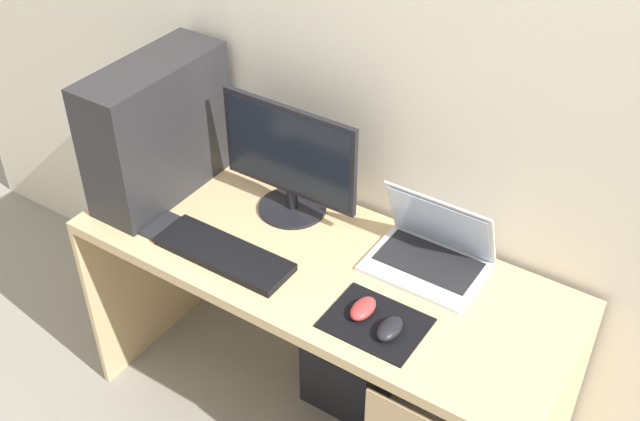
{
  "coord_description": "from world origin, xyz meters",
  "views": [
    {
      "loc": [
        0.94,
        -1.42,
        2.22
      ],
      "look_at": [
        0.0,
        0.0,
        0.91
      ],
      "focal_mm": 43.87,
      "sensor_mm": 36.0,
      "label": 1
    }
  ],
  "objects_px": {
    "mouse_left": "(363,309)",
    "pc_tower": "(158,129)",
    "keyboard": "(224,254)",
    "subwoofer": "(352,366)",
    "laptop": "(431,251)",
    "monitor": "(290,162)",
    "mouse_right": "(390,329)",
    "cell_phone": "(162,226)"
  },
  "relations": [
    {
      "from": "mouse_left",
      "to": "pc_tower",
      "type": "bearing_deg",
      "value": 169.98
    },
    {
      "from": "pc_tower",
      "to": "keyboard",
      "type": "xyz_separation_m",
      "value": [
        0.38,
        -0.17,
        -0.21
      ]
    },
    {
      "from": "mouse_left",
      "to": "subwoofer",
      "type": "xyz_separation_m",
      "value": [
        -0.19,
        0.29,
        -0.62
      ]
    },
    {
      "from": "mouse_left",
      "to": "laptop",
      "type": "bearing_deg",
      "value": 79.36
    },
    {
      "from": "mouse_left",
      "to": "subwoofer",
      "type": "relative_size",
      "value": 0.36
    },
    {
      "from": "monitor",
      "to": "laptop",
      "type": "height_order",
      "value": "monitor"
    },
    {
      "from": "monitor",
      "to": "mouse_left",
      "type": "relative_size",
      "value": 4.8
    },
    {
      "from": "monitor",
      "to": "mouse_right",
      "type": "distance_m",
      "value": 0.62
    },
    {
      "from": "keyboard",
      "to": "pc_tower",
      "type": "bearing_deg",
      "value": 156.12
    },
    {
      "from": "monitor",
      "to": "keyboard",
      "type": "relative_size",
      "value": 1.1
    },
    {
      "from": "mouse_left",
      "to": "mouse_right",
      "type": "xyz_separation_m",
      "value": [
        0.09,
        -0.02,
        0.0
      ]
    },
    {
      "from": "laptop",
      "to": "mouse_left",
      "type": "distance_m",
      "value": 0.29
    },
    {
      "from": "laptop",
      "to": "cell_phone",
      "type": "xyz_separation_m",
      "value": [
        -0.76,
        -0.3,
        -0.04
      ]
    },
    {
      "from": "keyboard",
      "to": "subwoofer",
      "type": "relative_size",
      "value": 1.59
    },
    {
      "from": "cell_phone",
      "to": "monitor",
      "type": "bearing_deg",
      "value": 45.75
    },
    {
      "from": "keyboard",
      "to": "mouse_right",
      "type": "xyz_separation_m",
      "value": [
        0.55,
        -0.0,
        0.01
      ]
    },
    {
      "from": "keyboard",
      "to": "monitor",
      "type": "bearing_deg",
      "value": 83.49
    },
    {
      "from": "keyboard",
      "to": "mouse_left",
      "type": "bearing_deg",
      "value": 2.51
    },
    {
      "from": "mouse_right",
      "to": "cell_phone",
      "type": "bearing_deg",
      "value": 179.44
    },
    {
      "from": "monitor",
      "to": "mouse_right",
      "type": "bearing_deg",
      "value": -29.61
    },
    {
      "from": "pc_tower",
      "to": "mouse_left",
      "type": "relative_size",
      "value": 5.13
    },
    {
      "from": "pc_tower",
      "to": "subwoofer",
      "type": "height_order",
      "value": "pc_tower"
    },
    {
      "from": "subwoofer",
      "to": "mouse_left",
      "type": "bearing_deg",
      "value": -56.17
    },
    {
      "from": "subwoofer",
      "to": "mouse_right",
      "type": "bearing_deg",
      "value": -47.4
    },
    {
      "from": "laptop",
      "to": "mouse_left",
      "type": "relative_size",
      "value": 3.4
    },
    {
      "from": "keyboard",
      "to": "cell_phone",
      "type": "relative_size",
      "value": 3.23
    },
    {
      "from": "monitor",
      "to": "mouse_left",
      "type": "distance_m",
      "value": 0.53
    },
    {
      "from": "monitor",
      "to": "subwoofer",
      "type": "relative_size",
      "value": 1.75
    },
    {
      "from": "monitor",
      "to": "cell_phone",
      "type": "distance_m",
      "value": 0.44
    },
    {
      "from": "cell_phone",
      "to": "pc_tower",
      "type": "bearing_deg",
      "value": 128.69
    },
    {
      "from": "cell_phone",
      "to": "mouse_left",
      "type": "bearing_deg",
      "value": 1.41
    },
    {
      "from": "pc_tower",
      "to": "mouse_right",
      "type": "bearing_deg",
      "value": -10.51
    },
    {
      "from": "subwoofer",
      "to": "cell_phone",
      "type": "bearing_deg",
      "value": -148.96
    },
    {
      "from": "mouse_right",
      "to": "subwoofer",
      "type": "relative_size",
      "value": 0.36
    },
    {
      "from": "laptop",
      "to": "cell_phone",
      "type": "height_order",
      "value": "laptop"
    },
    {
      "from": "monitor",
      "to": "mouse_left",
      "type": "height_order",
      "value": "monitor"
    },
    {
      "from": "subwoofer",
      "to": "laptop",
      "type": "bearing_deg",
      "value": -1.07
    },
    {
      "from": "pc_tower",
      "to": "subwoofer",
      "type": "bearing_deg",
      "value": 12.45
    },
    {
      "from": "monitor",
      "to": "cell_phone",
      "type": "bearing_deg",
      "value": -134.25
    },
    {
      "from": "mouse_right",
      "to": "cell_phone",
      "type": "xyz_separation_m",
      "value": [
        -0.8,
        0.01,
        -0.02
      ]
    },
    {
      "from": "laptop",
      "to": "mouse_right",
      "type": "bearing_deg",
      "value": -82.34
    },
    {
      "from": "subwoofer",
      "to": "monitor",
      "type": "bearing_deg",
      "value": -175.15
    }
  ]
}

